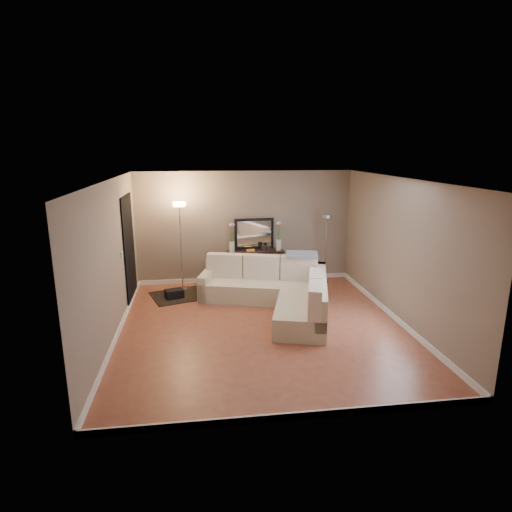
{
  "coord_description": "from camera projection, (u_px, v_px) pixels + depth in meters",
  "views": [
    {
      "loc": [
        -1.07,
        -7.03,
        3.1
      ],
      "look_at": [
        0.0,
        0.8,
        1.1
      ],
      "focal_mm": 30.0,
      "sensor_mm": 36.0,
      "label": 1
    }
  ],
  "objects": [
    {
      "name": "baseboard_front",
      "position": [
        297.0,
        416.0,
        5.01
      ],
      "size": [
        5.0,
        0.03,
        0.1
      ],
      "primitive_type": "cube",
      "color": "white",
      "rests_on": "ground"
    },
    {
      "name": "console_table",
      "position": [
        252.0,
        266.0,
        9.91
      ],
      "size": [
        1.32,
        0.43,
        0.8
      ],
      "color": "black",
      "rests_on": "floor"
    },
    {
      "name": "wall_back",
      "position": [
        245.0,
        227.0,
        9.98
      ],
      "size": [
        5.0,
        0.02,
        2.6
      ],
      "primitive_type": "cube",
      "color": "gray",
      "rests_on": "ground"
    },
    {
      "name": "floor_lamp_unlit",
      "position": [
        326.0,
        235.0,
        9.86
      ],
      "size": [
        0.27,
        0.27,
        1.63
      ],
      "color": "silver",
      "rests_on": "floor"
    },
    {
      "name": "wall_left",
      "position": [
        111.0,
        261.0,
        7.0
      ],
      "size": [
        0.02,
        5.5,
        2.6
      ],
      "primitive_type": "cube",
      "color": "gray",
      "rests_on": "ground"
    },
    {
      "name": "floor",
      "position": [
        262.0,
        327.0,
        7.65
      ],
      "size": [
        5.0,
        5.5,
        0.01
      ],
      "primitive_type": "cube",
      "color": "#9C5038",
      "rests_on": "ground"
    },
    {
      "name": "baseboard_left",
      "position": [
        119.0,
        332.0,
        7.31
      ],
      "size": [
        0.03,
        5.5,
        0.1
      ],
      "primitive_type": "cube",
      "color": "white",
      "rests_on": "ground"
    },
    {
      "name": "flower_vase_left",
      "position": [
        232.0,
        239.0,
        9.67
      ],
      "size": [
        0.15,
        0.13,
        0.68
      ],
      "color": "silver",
      "rests_on": "console_table"
    },
    {
      "name": "throw_blanket",
      "position": [
        302.0,
        254.0,
        8.92
      ],
      "size": [
        0.72,
        0.51,
        0.09
      ],
      "primitive_type": "cube",
      "rotation": [
        0.1,
        0.0,
        -0.22
      ],
      "color": "gray",
      "rests_on": "sectional_sofa"
    },
    {
      "name": "sectional_sofa",
      "position": [
        277.0,
        291.0,
        8.52
      ],
      "size": [
        2.72,
        3.07,
        0.91
      ],
      "color": "beige",
      "rests_on": "floor"
    },
    {
      "name": "flower_vase_right",
      "position": [
        279.0,
        238.0,
        9.88
      ],
      "size": [
        0.15,
        0.13,
        0.68
      ],
      "color": "silver",
      "rests_on": "console_table"
    },
    {
      "name": "wall_front",
      "position": [
        300.0,
        317.0,
        4.68
      ],
      "size": [
        5.0,
        0.02,
        2.6
      ],
      "primitive_type": "cube",
      "color": "gray",
      "rests_on": "ground"
    },
    {
      "name": "black_bag",
      "position": [
        174.0,
        295.0,
        9.07
      ],
      "size": [
        0.43,
        0.36,
        0.24
      ],
      "primitive_type": "cube",
      "rotation": [
        0.0,
        0.0,
        0.32
      ],
      "color": "black",
      "rests_on": "charcoal_rug"
    },
    {
      "name": "leaning_mirror",
      "position": [
        254.0,
        234.0,
        9.91
      ],
      "size": [
        0.92,
        0.1,
        0.72
      ],
      "color": "black",
      "rests_on": "console_table"
    },
    {
      "name": "baseboard_back",
      "position": [
        245.0,
        279.0,
        10.26
      ],
      "size": [
        5.0,
        0.03,
        0.1
      ],
      "primitive_type": "cube",
      "color": "white",
      "rests_on": "ground"
    },
    {
      "name": "ceiling",
      "position": [
        263.0,
        179.0,
        7.01
      ],
      "size": [
        5.0,
        5.5,
        0.01
      ],
      "primitive_type": "cube",
      "color": "white",
      "rests_on": "ground"
    },
    {
      "name": "wall_right",
      "position": [
        401.0,
        251.0,
        7.66
      ],
      "size": [
        0.02,
        5.5,
        2.6
      ],
      "primitive_type": "cube",
      "color": "gray",
      "rests_on": "ground"
    },
    {
      "name": "doorway",
      "position": [
        129.0,
        249.0,
        8.69
      ],
      "size": [
        0.02,
        1.2,
        2.2
      ],
      "primitive_type": "cube",
      "color": "black",
      "rests_on": "ground"
    },
    {
      "name": "switch_plate",
      "position": [
        122.0,
        255.0,
        7.85
      ],
      "size": [
        0.02,
        0.08,
        0.12
      ],
      "primitive_type": "cube",
      "color": "white",
      "rests_on": "ground"
    },
    {
      "name": "table_decor",
      "position": [
        256.0,
        250.0,
        9.8
      ],
      "size": [
        0.55,
        0.13,
        0.13
      ],
      "color": "orange",
      "rests_on": "console_table"
    },
    {
      "name": "baseboard_right",
      "position": [
        394.0,
        317.0,
        7.96
      ],
      "size": [
        0.03,
        5.5,
        0.1
      ],
      "primitive_type": "cube",
      "color": "white",
      "rests_on": "ground"
    },
    {
      "name": "charcoal_rug",
      "position": [
        183.0,
        295.0,
        9.27
      ],
      "size": [
        1.52,
        1.32,
        0.02
      ],
      "primitive_type": "cube",
      "rotation": [
        0.0,
        0.0,
        0.32
      ],
      "color": "black",
      "rests_on": "floor"
    },
    {
      "name": "floor_lamp_lit",
      "position": [
        180.0,
        229.0,
        9.3
      ],
      "size": [
        0.35,
        0.35,
        1.97
      ],
      "color": "silver",
      "rests_on": "floor"
    }
  ]
}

